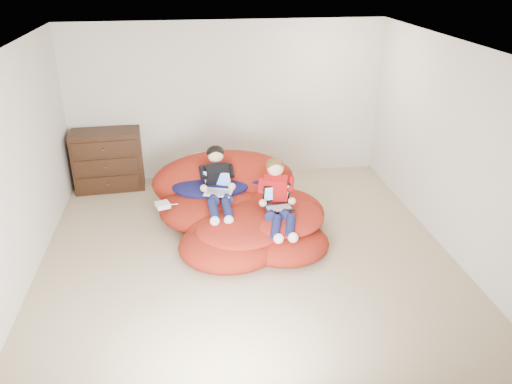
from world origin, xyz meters
The scene contains 9 objects.
room_shell centered at (0.00, 0.00, 0.22)m, with size 5.10×5.10×2.77m.
dresser centered at (-1.90, 2.22, 0.47)m, with size 1.07×0.61×0.94m.
beanbag_pile centered at (-0.01, 0.68, 0.27)m, with size 2.34×2.37×0.94m.
cream_pillow centered at (-0.48, 1.58, 0.62)m, with size 0.43×0.27×0.27m, color silver.
older_boy centered at (-0.29, 0.71, 0.69)m, with size 0.35×1.05×0.71m.
younger_boy centered at (0.43, 0.25, 0.65)m, with size 0.40×0.96×0.77m.
laptop_white centered at (-0.29, 0.66, 0.63)m, with size 0.41×0.45×0.24m.
laptop_black centered at (0.43, 0.23, 0.57)m, with size 0.38×0.36×0.26m.
power_adapter centered at (-1.02, 0.63, 0.42)m, with size 0.17×0.17×0.06m, color silver.
Camera 1 is at (-0.63, -5.28, 3.37)m, focal length 35.00 mm.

